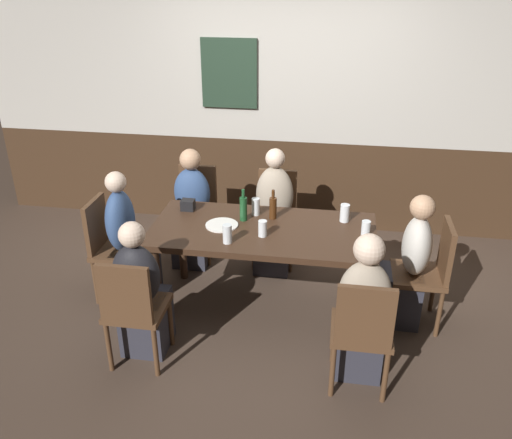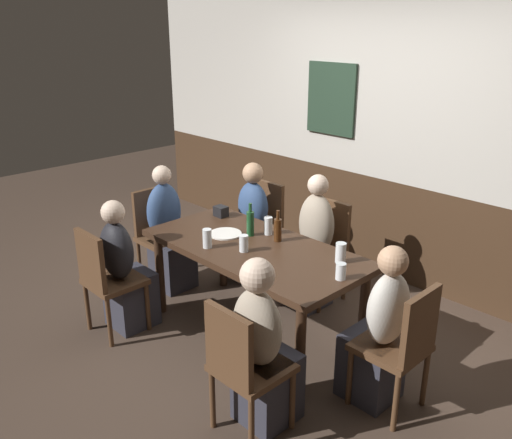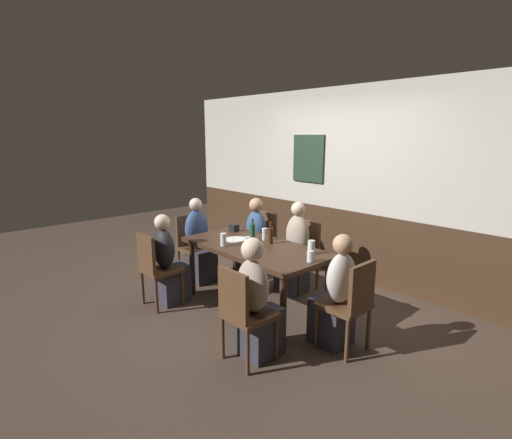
{
  "view_description": "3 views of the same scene",
  "coord_description": "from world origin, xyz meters",
  "px_view_note": "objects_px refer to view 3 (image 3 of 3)",
  "views": [
    {
      "loc": [
        0.54,
        -3.69,
        2.63
      ],
      "look_at": [
        -0.04,
        -0.08,
        0.85
      ],
      "focal_mm": 37.38,
      "sensor_mm": 36.0,
      "label": 1
    },
    {
      "loc": [
        2.71,
        -2.61,
        2.36
      ],
      "look_at": [
        0.1,
        -0.08,
        1.0
      ],
      "focal_mm": 37.98,
      "sensor_mm": 36.0,
      "label": 2
    },
    {
      "loc": [
        3.11,
        -2.82,
        1.98
      ],
      "look_at": [
        -0.12,
        0.13,
        1.0
      ],
      "focal_mm": 27.05,
      "sensor_mm": 36.0,
      "label": 3
    }
  ],
  "objects_px": {
    "pint_glass_pale": "(223,240)",
    "condiment_caddy": "(234,228)",
    "chair_mid_far": "(303,251)",
    "person_left_far": "(254,243)",
    "chair_left_far": "(262,239)",
    "tumbler_short": "(264,235)",
    "highball_clear": "(310,257)",
    "beer_bottle_brown": "(270,235)",
    "beer_bottle_green": "(253,232)",
    "chair_right_near": "(243,310)",
    "person_head_east": "(336,299)",
    "person_left_near": "(168,266)",
    "pint_glass_amber": "(311,248)",
    "beer_glass_tall": "(247,243)",
    "plate_white_large": "(236,239)",
    "person_right_near": "(257,307)",
    "chair_left_near": "(155,266)",
    "person_head_west": "(199,247)",
    "chair_head_east": "(351,301)",
    "chair_head_west": "(192,243)",
    "person_mid_far": "(295,255)"
  },
  "relations": [
    {
      "from": "chair_head_east",
      "to": "highball_clear",
      "type": "height_order",
      "value": "chair_head_east"
    },
    {
      "from": "chair_left_near",
      "to": "condiment_caddy",
      "type": "height_order",
      "value": "chair_left_near"
    },
    {
      "from": "chair_left_far",
      "to": "tumbler_short",
      "type": "bearing_deg",
      "value": -41.4
    },
    {
      "from": "chair_head_west",
      "to": "person_left_far",
      "type": "relative_size",
      "value": 0.79
    },
    {
      "from": "highball_clear",
      "to": "person_right_near",
      "type": "bearing_deg",
      "value": -91.35
    },
    {
      "from": "chair_left_far",
      "to": "chair_right_near",
      "type": "xyz_separation_m",
      "value": [
        1.55,
        -1.68,
        0.0
      ]
    },
    {
      "from": "beer_bottle_brown",
      "to": "beer_bottle_green",
      "type": "bearing_deg",
      "value": -162.68
    },
    {
      "from": "person_left_far",
      "to": "chair_left_near",
      "type": "bearing_deg",
      "value": -90.0
    },
    {
      "from": "pint_glass_pale",
      "to": "beer_glass_tall",
      "type": "bearing_deg",
      "value": 31.26
    },
    {
      "from": "person_left_near",
      "to": "beer_bottle_green",
      "type": "relative_size",
      "value": 4.06
    },
    {
      "from": "person_left_near",
      "to": "beer_bottle_green",
      "type": "distance_m",
      "value": 1.07
    },
    {
      "from": "chair_left_far",
      "to": "person_left_far",
      "type": "xyz_separation_m",
      "value": [
        0.0,
        -0.16,
        -0.03
      ]
    },
    {
      "from": "chair_right_near",
      "to": "beer_bottle_brown",
      "type": "height_order",
      "value": "beer_bottle_brown"
    },
    {
      "from": "chair_left_near",
      "to": "chair_head_west",
      "type": "relative_size",
      "value": 1.0
    },
    {
      "from": "chair_mid_far",
      "to": "person_left_near",
      "type": "bearing_deg",
      "value": -117.05
    },
    {
      "from": "chair_mid_far",
      "to": "tumbler_short",
      "type": "height_order",
      "value": "tumbler_short"
    },
    {
      "from": "chair_mid_far",
      "to": "person_left_far",
      "type": "xyz_separation_m",
      "value": [
        -0.78,
        -0.16,
        -0.03
      ]
    },
    {
      "from": "chair_right_near",
      "to": "beer_glass_tall",
      "type": "distance_m",
      "value": 1.09
    },
    {
      "from": "beer_glass_tall",
      "to": "plate_white_large",
      "type": "relative_size",
      "value": 0.49
    },
    {
      "from": "beer_glass_tall",
      "to": "pint_glass_pale",
      "type": "xyz_separation_m",
      "value": [
        -0.24,
        -0.15,
        0.01
      ]
    },
    {
      "from": "chair_right_near",
      "to": "person_head_east",
      "type": "height_order",
      "value": "person_head_east"
    },
    {
      "from": "person_right_near",
      "to": "condiment_caddy",
      "type": "xyz_separation_m",
      "value": [
        -1.45,
        0.92,
        0.31
      ]
    },
    {
      "from": "chair_left_near",
      "to": "person_left_near",
      "type": "bearing_deg",
      "value": 90.0
    },
    {
      "from": "person_left_near",
      "to": "beer_bottle_green",
      "type": "height_order",
      "value": "person_left_near"
    },
    {
      "from": "person_left_far",
      "to": "highball_clear",
      "type": "xyz_separation_m",
      "value": [
        1.57,
        -0.65,
        0.32
      ]
    },
    {
      "from": "chair_right_near",
      "to": "person_head_west",
      "type": "height_order",
      "value": "person_head_west"
    },
    {
      "from": "pint_glass_amber",
      "to": "tumbler_short",
      "type": "distance_m",
      "value": 0.72
    },
    {
      "from": "beer_glass_tall",
      "to": "beer_bottle_brown",
      "type": "distance_m",
      "value": 0.33
    },
    {
      "from": "person_left_near",
      "to": "tumbler_short",
      "type": "distance_m",
      "value": 1.2
    },
    {
      "from": "person_left_far",
      "to": "person_right_near",
      "type": "xyz_separation_m",
      "value": [
        1.55,
        -1.36,
        0.01
      ]
    },
    {
      "from": "pint_glass_pale",
      "to": "beer_bottle_green",
      "type": "bearing_deg",
      "value": 83.05
    },
    {
      "from": "person_head_west",
      "to": "condiment_caddy",
      "type": "height_order",
      "value": "person_head_west"
    },
    {
      "from": "chair_left_near",
      "to": "person_head_west",
      "type": "relative_size",
      "value": 0.77
    },
    {
      "from": "plate_white_large",
      "to": "person_mid_far",
      "type": "bearing_deg",
      "value": 64.4
    },
    {
      "from": "chair_mid_far",
      "to": "person_head_west",
      "type": "relative_size",
      "value": 0.77
    },
    {
      "from": "person_mid_far",
      "to": "person_head_west",
      "type": "height_order",
      "value": "person_mid_far"
    },
    {
      "from": "pint_glass_amber",
      "to": "beer_bottle_green",
      "type": "bearing_deg",
      "value": -172.32
    },
    {
      "from": "chair_left_far",
      "to": "pint_glass_amber",
      "type": "height_order",
      "value": "pint_glass_amber"
    },
    {
      "from": "pint_glass_pale",
      "to": "condiment_caddy",
      "type": "height_order",
      "value": "pint_glass_pale"
    },
    {
      "from": "person_left_near",
      "to": "pint_glass_pale",
      "type": "bearing_deg",
      "value": 36.28
    },
    {
      "from": "person_left_far",
      "to": "beer_bottle_brown",
      "type": "bearing_deg",
      "value": -30.17
    },
    {
      "from": "chair_head_east",
      "to": "plate_white_large",
      "type": "bearing_deg",
      "value": -179.8
    },
    {
      "from": "chair_right_near",
      "to": "plate_white_large",
      "type": "height_order",
      "value": "chair_right_near"
    },
    {
      "from": "highball_clear",
      "to": "plate_white_large",
      "type": "xyz_separation_m",
      "value": [
        -1.12,
        -0.03,
        -0.04
      ]
    },
    {
      "from": "highball_clear",
      "to": "plate_white_large",
      "type": "distance_m",
      "value": 1.12
    },
    {
      "from": "chair_left_far",
      "to": "plate_white_large",
      "type": "xyz_separation_m",
      "value": [
        0.45,
        -0.85,
        0.25
      ]
    },
    {
      "from": "chair_head_west",
      "to": "plate_white_large",
      "type": "distance_m",
      "value": 1.0
    },
    {
      "from": "chair_mid_far",
      "to": "person_right_near",
      "type": "xyz_separation_m",
      "value": [
        0.78,
        -1.52,
        -0.02
      ]
    },
    {
      "from": "pint_glass_amber",
      "to": "pint_glass_pale",
      "type": "distance_m",
      "value": 0.99
    },
    {
      "from": "chair_left_far",
      "to": "tumbler_short",
      "type": "distance_m",
      "value": 0.96
    }
  ]
}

